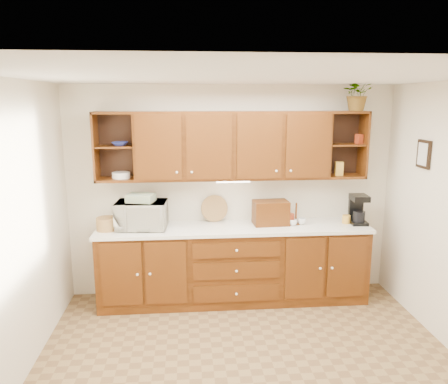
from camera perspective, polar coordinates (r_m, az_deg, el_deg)
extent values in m
plane|color=olive|center=(4.32, 3.44, -22.12)|extent=(4.00, 4.00, 0.00)
plane|color=white|center=(3.58, 3.97, 14.85)|extent=(4.00, 4.00, 0.00)
plane|color=#ECE1C6|center=(5.43, 0.95, 0.06)|extent=(4.00, 0.00, 4.00)
plane|color=#ECE1C6|center=(3.98, -26.24, -5.60)|extent=(0.00, 3.50, 3.50)
cube|color=#361A06|center=(5.39, 1.25, -9.48)|extent=(3.20, 0.60, 0.90)
cube|color=white|center=(5.22, 1.28, -4.72)|extent=(3.24, 0.64, 0.04)
cube|color=#361A06|center=(5.18, 1.16, 6.09)|extent=(2.30, 0.33, 0.80)
cube|color=black|center=(5.37, -13.87, 5.95)|extent=(0.45, 0.02, 0.80)
cube|color=black|center=(5.64, 15.11, 6.16)|extent=(0.45, 0.02, 0.80)
cube|color=#361A06|center=(5.22, -14.12, 5.78)|extent=(0.43, 0.30, 0.02)
cube|color=#361A06|center=(5.50, 15.65, 5.99)|extent=(0.43, 0.30, 0.02)
cube|color=#361A06|center=(5.47, 15.87, 10.00)|extent=(0.45, 0.33, 0.03)
cube|color=white|center=(5.19, 1.20, 1.41)|extent=(0.40, 0.05, 0.02)
cube|color=black|center=(5.14, 24.65, 4.52)|extent=(0.03, 0.24, 0.30)
cylinder|color=#9D6D41|center=(5.23, -15.08, -4.03)|extent=(0.29, 0.29, 0.15)
imported|color=white|center=(5.19, -10.72, -2.97)|extent=(0.61, 0.43, 0.32)
cube|color=#DFC469|center=(5.14, -10.81, -0.75)|extent=(0.35, 0.29, 0.09)
cylinder|color=black|center=(5.23, -9.69, -3.06)|extent=(0.08, 0.08, 0.28)
cylinder|color=#9D6D41|center=(5.44, -1.25, -3.72)|extent=(0.34, 0.12, 0.33)
cube|color=#361A06|center=(5.29, 6.11, -2.70)|extent=(0.43, 0.28, 0.29)
cylinder|color=#361A06|center=(5.34, 9.39, -2.80)|extent=(0.02, 0.02, 0.27)
cylinder|color=#361A06|center=(5.38, 9.35, -4.10)|extent=(0.11, 0.11, 0.01)
imported|color=white|center=(5.37, 10.12, -3.79)|extent=(0.12, 0.12, 0.08)
imported|color=white|center=(5.43, 8.97, -3.59)|extent=(0.12, 0.12, 0.08)
imported|color=white|center=(5.31, 8.98, -3.94)|extent=(0.12, 0.12, 0.08)
cylinder|color=#9F3317|center=(5.34, 8.54, -3.51)|extent=(0.15, 0.15, 0.14)
cylinder|color=white|center=(5.39, 6.98, -3.02)|extent=(0.11, 0.11, 0.19)
cylinder|color=gold|center=(5.54, 15.67, -3.45)|extent=(0.12, 0.12, 0.10)
cube|color=black|center=(5.57, 17.09, -3.79)|extent=(0.21, 0.26, 0.04)
cube|color=black|center=(5.61, 16.82, -2.03)|extent=(0.18, 0.07, 0.31)
cube|color=black|center=(5.50, 17.28, -0.72)|extent=(0.21, 0.26, 0.07)
cylinder|color=black|center=(5.53, 17.21, -3.08)|extent=(0.15, 0.15, 0.13)
imported|color=navy|center=(5.20, -13.44, 6.15)|extent=(0.20, 0.20, 0.04)
cylinder|color=white|center=(5.24, -13.28, 2.15)|extent=(0.25, 0.25, 0.07)
cube|color=gold|center=(5.47, 14.79, 2.97)|extent=(0.10, 0.08, 0.17)
cube|color=#9F3317|center=(5.51, 17.23, 6.62)|extent=(0.10, 0.09, 0.12)
imported|color=#999999|center=(5.44, 17.06, 12.21)|extent=(0.45, 0.42, 0.40)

